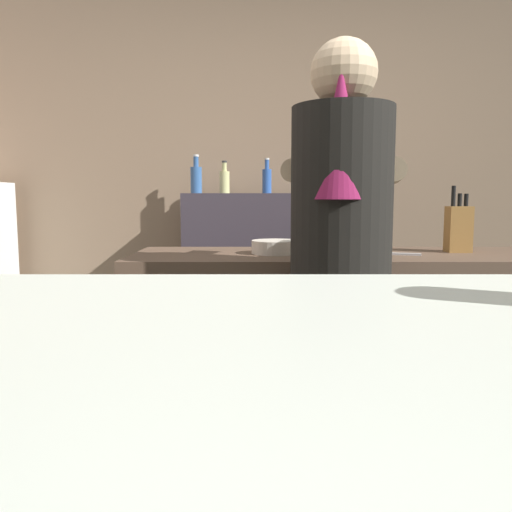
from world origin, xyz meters
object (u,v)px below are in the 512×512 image
Objects in this scene: bartender at (342,253)px; bottle_vinegar at (226,181)px; bottle_hot_sauce at (198,179)px; bottle_olive_oil at (269,180)px; knife_block at (461,228)px; chefs_knife at (393,254)px; mixing_bowl at (278,247)px.

bottle_vinegar is at bearing 30.23° from bartender.
bottle_hot_sauce is 0.47m from bottle_olive_oil.
bartender is 1.86m from bottle_hot_sauce.
bartender is at bearing -139.77° from knife_block.
bottle_hot_sauce is (-0.68, 1.70, 0.32)m from bartender.
knife_block reaches higher than chefs_knife.
bottle_vinegar is (-0.78, 1.28, 0.35)m from chefs_knife.
knife_block is at bearing -35.90° from bartender.
mixing_bowl is at bearing -68.98° from bottle_hot_sauce.
chefs_knife is at bearing -20.93° from bartender.
bottle_vinegar is (-0.49, 1.68, 0.30)m from bartender.
bottle_vinegar reaches higher than knife_block.
knife_block is at bearing -54.99° from bottle_olive_oil.
bartender is 7.76× the size of bottle_vinegar.
bottle_vinegar is at bearing 103.30° from mixing_bowl.
knife_block is (0.60, 0.51, 0.06)m from bartender.
bottle_hot_sauce is at bearing 175.97° from bottle_olive_oil.
bottle_olive_oil is (0.47, -0.03, -0.01)m from bottle_hot_sauce.
bottle_vinegar reaches higher than mixing_bowl.
bottle_hot_sauce reaches higher than mixing_bowl.
bartender is 0.78m from knife_block.
bottle_olive_oil is (-0.21, 1.66, 0.31)m from bartender.
chefs_knife is 1.65m from bottle_hot_sauce.
bottle_hot_sauce is at bearing 137.04° from knife_block.
knife_block is 0.35m from chefs_knife.
bottle_vinegar is at bearing 132.83° from knife_block.
bartender reaches higher than mixing_bowl.
bottle_vinegar is at bearing 176.15° from bottle_olive_oil.
bartender is 5.76× the size of knife_block.
bottle_hot_sauce reaches higher than bottle_vinegar.
knife_block is 1.13× the size of bottle_hot_sauce.
bottle_olive_oil reaches higher than chefs_knife.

